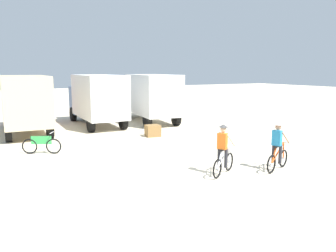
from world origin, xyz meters
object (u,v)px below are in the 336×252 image
at_px(cyclist_cowboy_hat, 278,148).
at_px(box_truck_white_box, 150,96).
at_px(box_truck_avon_van, 96,97).
at_px(cyclist_orange_shirt, 223,152).
at_px(box_truck_tan_camper, 25,101).
at_px(bicycle_spare, 42,145).
at_px(supply_crate, 153,131).

bearing_deg(cyclist_cowboy_hat, box_truck_white_box, 85.81).
height_order(box_truck_avon_van, cyclist_orange_shirt, box_truck_avon_van).
xyz_separation_m(box_truck_tan_camper, bicycle_spare, (0.06, -5.66, -1.48)).
bearing_deg(box_truck_tan_camper, bicycle_spare, -89.43).
bearing_deg(supply_crate, box_truck_avon_van, 107.40).
xyz_separation_m(box_truck_tan_camper, box_truck_avon_van, (4.47, 0.74, 0.00)).
bearing_deg(box_truck_white_box, cyclist_orange_shirt, -103.73).
bearing_deg(box_truck_tan_camper, cyclist_cowboy_hat, -59.49).
bearing_deg(box_truck_white_box, supply_crate, -113.73).
height_order(box_truck_white_box, bicycle_spare, box_truck_white_box).
bearing_deg(box_truck_white_box, cyclist_cowboy_hat, -94.19).
bearing_deg(cyclist_cowboy_hat, cyclist_orange_shirt, 165.62).
xyz_separation_m(box_truck_tan_camper, cyclist_cowboy_hat, (7.31, -12.40, -1.03)).
bearing_deg(box_truck_avon_van, box_truck_white_box, -4.08).
relative_size(box_truck_white_box, bicycle_spare, 4.40).
distance_m(box_truck_tan_camper, bicycle_spare, 5.85).
distance_m(box_truck_white_box, cyclist_cowboy_hat, 12.95).
distance_m(cyclist_cowboy_hat, bicycle_spare, 9.92).
xyz_separation_m(cyclist_orange_shirt, supply_crate, (0.86, 7.43, -0.53)).
bearing_deg(cyclist_orange_shirt, box_truck_avon_van, 93.48).
height_order(box_truck_tan_camper, box_truck_avon_van, same).
bearing_deg(cyclist_orange_shirt, supply_crate, 83.42).
bearing_deg(supply_crate, cyclist_orange_shirt, -96.58).
relative_size(box_truck_avon_van, box_truck_white_box, 0.98).
height_order(cyclist_orange_shirt, cyclist_cowboy_hat, same).
relative_size(box_truck_tan_camper, cyclist_cowboy_hat, 3.74).
bearing_deg(supply_crate, cyclist_cowboy_hat, -81.32).
distance_m(cyclist_cowboy_hat, supply_crate, 8.07).
bearing_deg(cyclist_cowboy_hat, box_truck_tan_camper, 120.51).
bearing_deg(bicycle_spare, cyclist_orange_shirt, -50.18).
xyz_separation_m(box_truck_tan_camper, cyclist_orange_shirt, (5.24, -11.87, -1.03)).
relative_size(box_truck_avon_van, supply_crate, 8.69).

